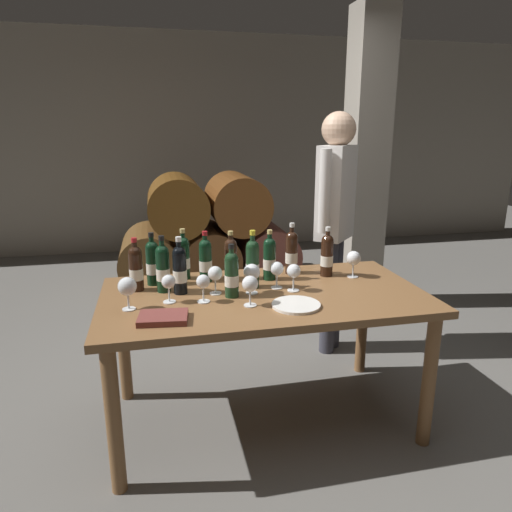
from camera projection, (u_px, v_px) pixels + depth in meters
name	position (u px, v px, depth m)	size (l,w,h in m)	color
ground_plane	(264.00, 418.00, 2.65)	(14.00, 14.00, 0.00)	#66635E
cellar_back_wall	(192.00, 145.00, 6.24)	(10.00, 0.24, 2.80)	gray
barrel_stack	(208.00, 234.00, 4.96)	(1.86, 0.90, 1.15)	brown
stone_pillar	(365.00, 164.00, 4.08)	(0.32, 0.32, 2.60)	gray
dining_table	(264.00, 309.00, 2.47)	(1.70, 0.90, 0.76)	brown
wine_bottle_0	(184.00, 257.00, 2.66)	(0.07, 0.07, 0.29)	black
wine_bottle_1	(205.00, 260.00, 2.61)	(0.07, 0.07, 0.29)	black
wine_bottle_2	(231.00, 258.00, 2.65)	(0.07, 0.07, 0.28)	black
wine_bottle_3	(253.00, 263.00, 2.51)	(0.07, 0.07, 0.32)	#19381E
wine_bottle_4	(292.00, 252.00, 2.76)	(0.07, 0.07, 0.31)	black
wine_bottle_5	(270.00, 258.00, 2.64)	(0.07, 0.07, 0.29)	black
wine_bottle_6	(180.00, 269.00, 2.41)	(0.07, 0.07, 0.31)	black
wine_bottle_7	(136.00, 268.00, 2.46)	(0.07, 0.07, 0.29)	black
wine_bottle_8	(327.00, 255.00, 2.71)	(0.07, 0.07, 0.29)	black
wine_bottle_9	(163.00, 268.00, 2.44)	(0.07, 0.07, 0.30)	black
wine_bottle_10	(153.00, 262.00, 2.56)	(0.07, 0.07, 0.30)	black
wine_bottle_11	(232.00, 274.00, 2.37)	(0.07, 0.07, 0.28)	#19381E
wine_glass_0	(127.00, 287.00, 2.19)	(0.09, 0.09, 0.16)	white
wine_glass_1	(277.00, 270.00, 2.50)	(0.07, 0.07, 0.15)	white
wine_glass_2	(294.00, 272.00, 2.45)	(0.07, 0.07, 0.15)	white
wine_glass_3	(252.00, 273.00, 2.42)	(0.09, 0.09, 0.16)	white
wine_glass_4	(203.00, 283.00, 2.30)	(0.07, 0.07, 0.14)	white
wine_glass_5	(354.00, 259.00, 2.69)	(0.08, 0.08, 0.16)	white
wine_glass_6	(250.00, 285.00, 2.24)	(0.08, 0.08, 0.15)	white
wine_glass_7	(215.00, 274.00, 2.41)	(0.08, 0.08, 0.15)	white
wine_glass_8	(169.00, 283.00, 2.29)	(0.07, 0.07, 0.14)	white
tasting_notebook	(163.00, 318.00, 2.09)	(0.22, 0.16, 0.03)	brown
serving_plate	(296.00, 305.00, 2.26)	(0.24, 0.24, 0.01)	white
sommelier_presenting	(335.00, 212.00, 3.22)	(0.36, 0.39, 1.72)	#383842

